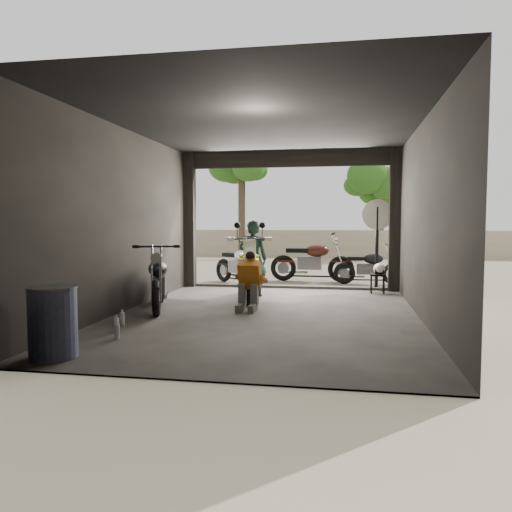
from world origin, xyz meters
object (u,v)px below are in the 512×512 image
(mechanic, at_px, (248,283))
(main_bike, at_px, (251,268))
(outside_bike_b, at_px, (312,257))
(left_bike, at_px, (158,277))
(outside_bike_c, at_px, (369,264))
(sign_post, at_px, (377,230))
(outside_bike_a, at_px, (239,262))
(oil_drum, at_px, (53,324))
(helmet, at_px, (379,269))
(rider, at_px, (253,259))
(stool, at_px, (377,277))

(mechanic, bearing_deg, main_bike, 100.41)
(main_bike, xyz_separation_m, outside_bike_b, (1.02, 3.29, -0.00))
(left_bike, distance_m, outside_bike_c, 5.83)
(left_bike, relative_size, sign_post, 0.84)
(main_bike, relative_size, outside_bike_a, 1.15)
(outside_bike_a, relative_size, outside_bike_c, 1.12)
(mechanic, bearing_deg, oil_drum, -113.70)
(left_bike, bearing_deg, outside_bike_b, 44.21)
(outside_bike_c, relative_size, sign_post, 0.73)
(helmet, bearing_deg, outside_bike_b, 147.31)
(outside_bike_b, xyz_separation_m, rider, (-1.04, -2.89, 0.16))
(mechanic, bearing_deg, outside_bike_b, 81.32)
(stool, relative_size, helmet, 1.68)
(outside_bike_a, bearing_deg, outside_bike_c, -39.89)
(outside_bike_a, distance_m, outside_bike_c, 3.26)
(outside_bike_c, distance_m, helmet, 1.72)
(rider, bearing_deg, oil_drum, 74.56)
(main_bike, xyz_separation_m, rider, (-0.03, 0.39, 0.16))
(outside_bike_c, distance_m, sign_post, 1.41)
(main_bike, relative_size, left_bike, 1.11)
(outside_bike_a, relative_size, sign_post, 0.81)
(main_bike, height_order, sign_post, sign_post)
(outside_bike_c, distance_m, stool, 1.71)
(sign_post, bearing_deg, mechanic, -117.90)
(helmet, height_order, oil_drum, oil_drum)
(sign_post, bearing_deg, rider, -141.24)
(outside_bike_b, bearing_deg, oil_drum, 164.96)
(left_bike, height_order, sign_post, sign_post)
(rider, distance_m, helmet, 2.78)
(oil_drum, bearing_deg, rider, 74.62)
(left_bike, distance_m, oil_drum, 3.30)
(main_bike, relative_size, helmet, 7.39)
(outside_bike_a, height_order, stool, outside_bike_a)
(mechanic, bearing_deg, left_bike, -173.47)
(outside_bike_c, height_order, rider, rider)
(rider, bearing_deg, left_bike, 51.91)
(oil_drum, bearing_deg, sign_post, 58.43)
(sign_post, bearing_deg, outside_bike_a, -179.74)
(oil_drum, distance_m, sign_post, 7.72)
(left_bike, bearing_deg, outside_bike_a, 61.61)
(stool, bearing_deg, outside_bike_b, 127.36)
(outside_bike_b, bearing_deg, left_bike, 154.43)
(mechanic, relative_size, oil_drum, 1.21)
(sign_post, bearing_deg, outside_bike_c, 106.07)
(main_bike, xyz_separation_m, oil_drum, (-1.43, -4.69, -0.23))
(outside_bike_c, bearing_deg, rider, 131.63)
(stool, bearing_deg, sign_post, 88.79)
(stool, xyz_separation_m, sign_post, (0.01, 0.59, 1.01))
(outside_bike_c, xyz_separation_m, mechanic, (-2.27, -4.20, -0.01))
(left_bike, distance_m, helmet, 4.81)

